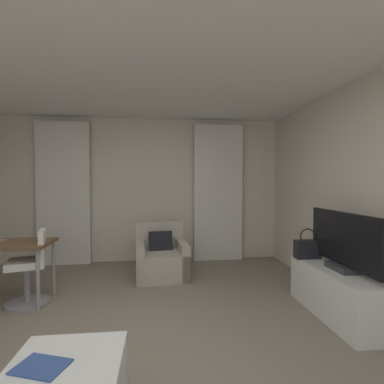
# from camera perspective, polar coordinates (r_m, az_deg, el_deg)

# --- Properties ---
(ground_plane) EXTENTS (12.00, 12.00, 0.00)m
(ground_plane) POSITION_cam_1_polar(r_m,az_deg,el_deg) (2.88, -12.67, -28.46)
(ground_plane) COLOR gray
(wall_window) EXTENTS (5.12, 0.06, 2.60)m
(wall_window) POSITION_cam_1_polar(r_m,az_deg,el_deg) (5.50, -9.35, 0.37)
(wall_window) COLOR beige
(wall_window) RESTS_ON ground
(ceiling) EXTENTS (5.12, 6.12, 0.06)m
(ceiling) POSITION_cam_1_polar(r_m,az_deg,el_deg) (2.74, -13.15, 27.25)
(ceiling) COLOR white
(ceiling) RESTS_ON wall_left
(curtain_left_panel) EXTENTS (0.90, 0.06, 2.50)m
(curtain_left_panel) POSITION_cam_1_polar(r_m,az_deg,el_deg) (5.62, -23.57, -0.25)
(curtain_left_panel) COLOR silver
(curtain_left_panel) RESTS_ON ground
(curtain_right_panel) EXTENTS (0.90, 0.06, 2.50)m
(curtain_right_panel) POSITION_cam_1_polar(r_m,az_deg,el_deg) (5.48, 5.09, -0.14)
(curtain_right_panel) COLOR silver
(curtain_right_panel) RESTS_ON ground
(armchair) EXTENTS (0.82, 0.85, 0.81)m
(armchair) POSITION_cam_1_polar(r_m,az_deg,el_deg) (4.68, -5.99, -12.66)
(armchair) COLOR #B2A899
(armchair) RESTS_ON ground
(desk_chair) EXTENTS (0.49, 0.49, 0.88)m
(desk_chair) POSITION_cam_1_polar(r_m,az_deg,el_deg) (4.08, -28.67, -13.34)
(desk_chair) COLOR gray
(desk_chair) RESTS_ON ground
(magazine_open) EXTENTS (0.33, 0.28, 0.01)m
(magazine_open) POSITION_cam_1_polar(r_m,az_deg,el_deg) (2.10, -27.06, -27.77)
(magazine_open) COLOR #335193
(magazine_open) RESTS_ON coffee_table
(tv_console) EXTENTS (0.50, 1.28, 0.52)m
(tv_console) POSITION_cam_1_polar(r_m,az_deg,el_deg) (3.73, 26.54, -16.97)
(tv_console) COLOR white
(tv_console) RESTS_ON ground
(tv_flatscreen) EXTENTS (0.20, 1.14, 0.62)m
(tv_flatscreen) POSITION_cam_1_polar(r_m,az_deg,el_deg) (3.55, 27.06, -8.68)
(tv_flatscreen) COLOR #333338
(tv_flatscreen) RESTS_ON tv_console
(handbag_primary) EXTENTS (0.30, 0.14, 0.37)m
(handbag_primary) POSITION_cam_1_polar(r_m,az_deg,el_deg) (3.96, 21.35, -10.09)
(handbag_primary) COLOR black
(handbag_primary) RESTS_ON tv_console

